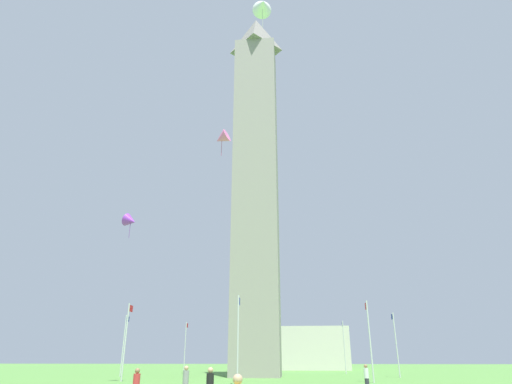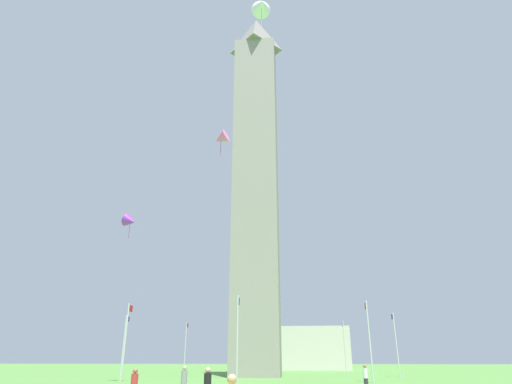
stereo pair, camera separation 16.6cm
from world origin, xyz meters
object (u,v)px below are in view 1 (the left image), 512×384
(flagpole_e, at_px, (124,342))
(person_gray_shirt, at_px, (185,383))
(obelisk_monument, at_px, (256,169))
(flagpole_ne, at_px, (185,345))
(flagpole_sw, at_px, (370,336))
(flagpole_w, at_px, (396,341))
(flagpole_n, at_px, (266,345))
(kite_white_delta, at_px, (263,6))
(person_white_shirt, at_px, (367,378))
(kite_pink_delta, at_px, (222,138))
(distant_building, at_px, (309,349))
(flagpole_s, at_px, (238,334))
(flagpole_nw, at_px, (344,344))
(flagpole_se, at_px, (126,337))
(kite_purple_delta, at_px, (131,221))

(flagpole_e, bearing_deg, person_gray_shirt, -152.56)
(obelisk_monument, relative_size, flagpole_ne, 7.49)
(flagpole_sw, xyz_separation_m, flagpole_w, (11.92, -4.94, 0.00))
(flagpole_w, xyz_separation_m, person_gray_shirt, (-30.62, 17.82, -3.19))
(flagpole_n, height_order, person_gray_shirt, flagpole_n)
(kite_white_delta, bearing_deg, person_gray_shirt, 115.24)
(person_white_shirt, distance_m, person_gray_shirt, 13.36)
(flagpole_n, xyz_separation_m, kite_pink_delta, (-42.02, 0.45, 14.64))
(kite_pink_delta, xyz_separation_m, distant_building, (67.29, -7.95, -14.76))
(flagpole_s, height_order, person_gray_shirt, flagpole_s)
(flagpole_nw, bearing_deg, person_white_shirt, 176.42)
(flagpole_ne, distance_m, kite_pink_delta, 41.48)
(obelisk_monument, distance_m, flagpole_sw, 28.81)
(obelisk_monument, distance_m, flagpole_w, 28.84)
(obelisk_monument, bearing_deg, flagpole_se, 134.84)
(obelisk_monument, relative_size, flagpole_e, 7.49)
(flagpole_n, height_order, flagpole_se, same)
(person_gray_shirt, distance_m, kite_purple_delta, 23.15)
(kite_pink_delta, bearing_deg, distant_building, -6.74)
(obelisk_monument, relative_size, flagpole_se, 7.49)
(flagpole_ne, xyz_separation_m, flagpole_e, (-11.92, 4.94, 0.00))
(flagpole_nw, height_order, person_white_shirt, flagpole_nw)
(flagpole_s, bearing_deg, person_white_shirt, -120.67)
(person_white_shirt, bearing_deg, flagpole_se, 44.61)
(flagpole_e, relative_size, flagpole_s, 1.00)
(flagpole_s, bearing_deg, flagpole_se, 67.50)
(kite_white_delta, bearing_deg, distant_building, -3.48)
(flagpole_e, height_order, flagpole_sw, same)
(kite_pink_delta, relative_size, distant_building, 0.09)
(distant_building, bearing_deg, flagpole_s, 172.76)
(flagpole_e, bearing_deg, distant_building, -30.03)
(flagpole_n, bearing_deg, flagpole_nw, -112.50)
(flagpole_sw, bearing_deg, kite_pink_delta, 136.91)
(flagpole_n, distance_m, flagpole_sw, 31.16)
(person_gray_shirt, xyz_separation_m, kite_pink_delta, (5.47, -0.51, 17.83))
(distant_building, bearing_deg, flagpole_ne, 147.27)
(flagpole_sw, relative_size, flagpole_w, 1.00)
(person_white_shirt, xyz_separation_m, person_gray_shirt, (-7.98, 10.72, 0.01))
(obelisk_monument, relative_size, kite_pink_delta, 24.05)
(flagpole_s, distance_m, kite_purple_delta, 15.83)
(flagpole_n, distance_m, kite_white_delta, 51.93)
(flagpole_w, bearing_deg, flagpole_nw, 22.50)
(flagpole_s, height_order, flagpole_nw, same)
(flagpole_ne, bearing_deg, person_gray_shirt, -165.55)
(flagpole_nw, bearing_deg, distant_building, 8.34)
(kite_purple_delta, distance_m, kite_pink_delta, 14.96)
(obelisk_monument, xyz_separation_m, flagpole_sw, (-11.86, -11.92, -23.39))
(obelisk_monument, bearing_deg, flagpole_e, 89.78)
(obelisk_monument, relative_size, distant_building, 2.18)
(flagpole_nw, relative_size, distant_building, 0.29)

